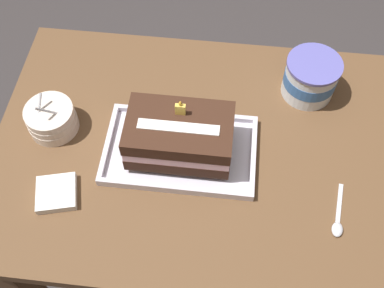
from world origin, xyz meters
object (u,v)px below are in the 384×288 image
Objects in this scene: ice_cream_tub at (311,78)px; serving_spoon_near_tray at (338,224)px; birthday_cake at (180,136)px; napkin_pile at (56,193)px; bowl_stack at (51,119)px; foil_tray at (180,151)px.

ice_cream_tub is 1.02× the size of serving_spoon_near_tray.
birthday_cake is 2.23× the size of napkin_pile.
napkin_pile is at bearing -147.15° from ice_cream_tub.
bowl_stack is 0.67m from ice_cream_tub.
foil_tray is 0.39m from ice_cream_tub.
bowl_stack is 0.73m from serving_spoon_near_tray.
bowl_stack is (-0.33, 0.04, 0.03)m from foil_tray.
napkin_pile is (-0.27, -0.15, -0.07)m from birthday_cake.
napkin_pile is (-0.59, -0.38, -0.05)m from ice_cream_tub.
foil_tray is 2.62× the size of ice_cream_tub.
ice_cream_tub is 1.28× the size of napkin_pile.
serving_spoon_near_tray is (0.71, -0.19, -0.03)m from bowl_stack.
serving_spoon_near_tray is 0.65m from napkin_pile.
bowl_stack is 0.91× the size of serving_spoon_near_tray.
serving_spoon_near_tray is 1.25× the size of napkin_pile.
birthday_cake is 1.78× the size of serving_spoon_near_tray.
ice_cream_tub is 0.70m from napkin_pile.
serving_spoon_near_tray is at bearing -21.67° from foil_tray.
napkin_pile is at bearing 179.86° from serving_spoon_near_tray.
bowl_stack is 0.20m from napkin_pile.
foil_tray is at bearing 158.33° from serving_spoon_near_tray.
ice_cream_tub is at bearing 32.85° from napkin_pile.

